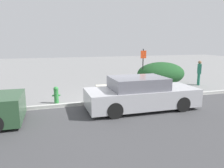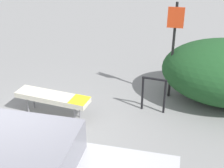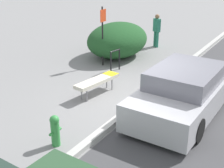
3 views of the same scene
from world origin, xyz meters
TOP-DOWN VIEW (x-y plane):
  - ground_plane at (0.00, 0.00)m, footprint 60.00×60.00m
  - curb at (0.00, 0.00)m, footprint 60.00×0.20m
  - bench at (0.03, 1.43)m, footprint 1.70×0.64m
  - bike_rack at (2.15, 2.07)m, footprint 0.55×0.12m
  - sign_post at (2.47, 2.84)m, footprint 0.36×0.08m

SIDE VIEW (x-z plane):
  - ground_plane at x=0.00m, z-range 0.00..0.00m
  - curb at x=0.00m, z-range 0.00..0.13m
  - bench at x=0.03m, z-range 0.19..0.71m
  - bike_rack at x=2.15m, z-range 0.09..0.91m
  - sign_post at x=2.47m, z-range 0.23..2.53m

